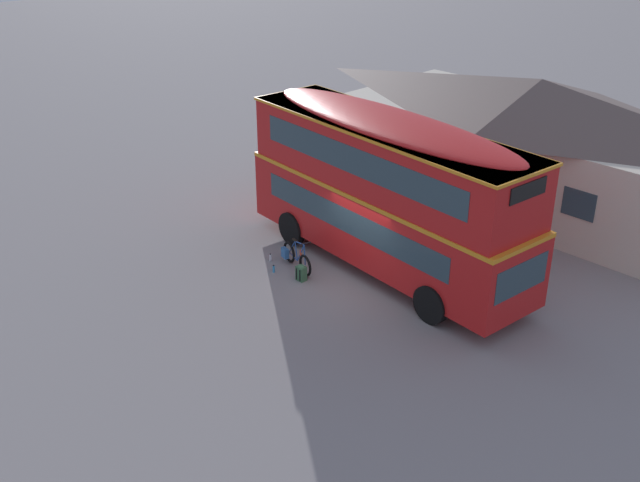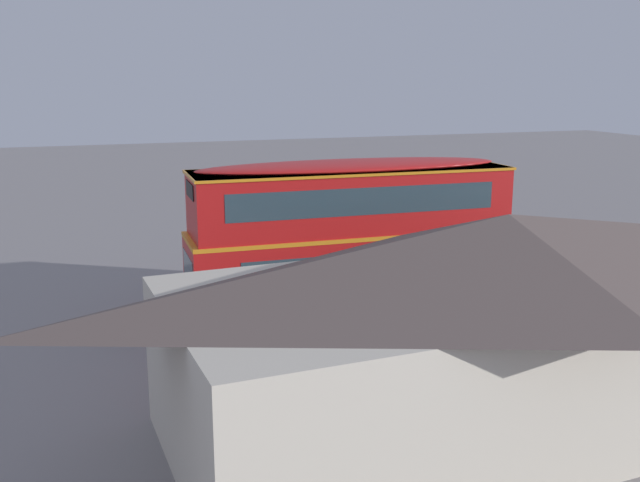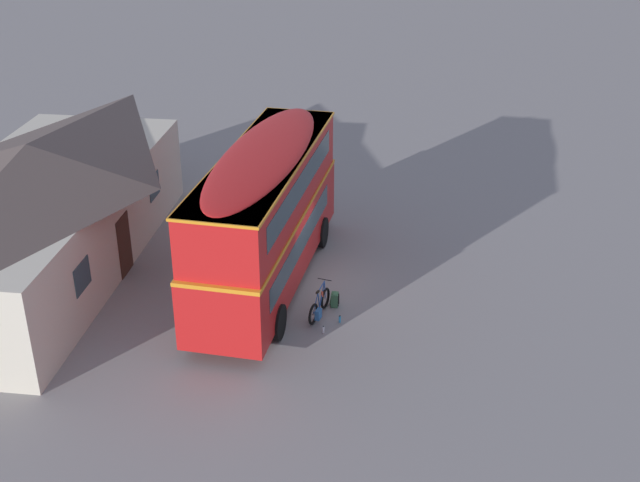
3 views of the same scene
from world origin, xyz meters
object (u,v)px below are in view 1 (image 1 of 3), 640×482
Objects in this scene: double_decker_bus at (387,188)px; water_bottle_clear_plastic at (270,257)px; touring_bicycle at (296,257)px; backpack_on_ground at (301,272)px; water_bottle_blue_sports at (274,269)px.

double_decker_bus is 42.01× the size of water_bottle_clear_plastic.
touring_bicycle is 3.33× the size of backpack_on_ground.
backpack_on_ground is (-1.03, -2.45, -2.38)m from double_decker_bus.
double_decker_bus is 4.23m from water_bottle_blue_sports.
touring_bicycle reaches higher than water_bottle_blue_sports.
double_decker_bus reaches higher than touring_bicycle.
touring_bicycle reaches higher than backpack_on_ground.
touring_bicycle is at bearing 17.75° from water_bottle_clear_plastic.
water_bottle_clear_plastic is at bearing -138.14° from double_decker_bus.
double_decker_bus is 3.54m from touring_bicycle.
water_bottle_clear_plastic is at bearing 149.56° from water_bottle_blue_sports.
water_bottle_blue_sports is at bearing -125.41° from double_decker_bus.
touring_bicycle is 0.81m from backpack_on_ground.
backpack_on_ground is (0.71, -0.37, -0.11)m from touring_bicycle.
touring_bicycle is at bearing 71.97° from water_bottle_blue_sports.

